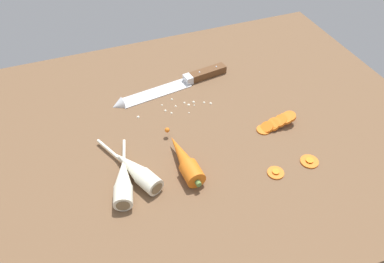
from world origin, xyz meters
The scene contains 9 objects.
ground_plane centered at (0.00, 0.00, -2.00)cm, with size 120.00×90.00×4.00cm, color brown.
chefs_knife centered at (1.04, 17.96, 0.65)cm, with size 34.82×8.43×4.18cm.
whole_carrot centered at (-5.04, -10.56, 2.10)cm, with size 4.88×18.47×4.20cm.
parsnip_front centered at (-19.10, -11.51, 1.98)cm, with size 6.99×19.40×4.00cm.
parsnip_mid_left centered at (-15.87, -9.61, 1.98)cm, with size 10.72×20.29×4.00cm.
carrot_slice_stack centered at (20.76, -6.21, 1.20)cm, with size 10.51×3.71×3.25cm.
carrot_slice_stray_near centered at (21.82, -19.44, 0.36)cm, with size 4.15×4.15×0.70cm.
carrot_slice_stray_mid centered at (12.99, -19.66, 0.36)cm, with size 3.75×3.75×0.70cm.
mince_crumbs centered at (1.08, 9.48, 0.33)cm, with size 20.21×7.37×0.75cm.
Camera 1 is at (-24.38, -65.76, 65.90)cm, focal length 36.62 mm.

